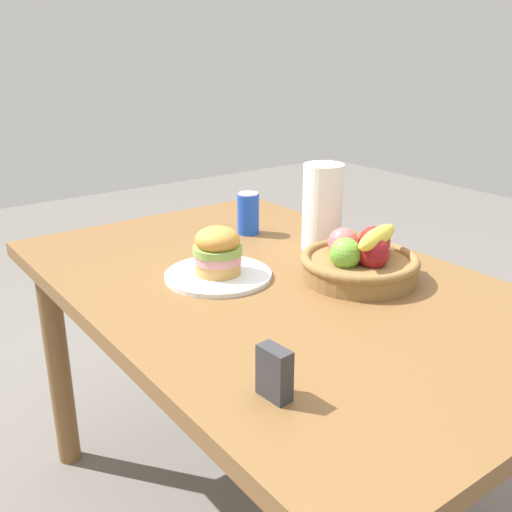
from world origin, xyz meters
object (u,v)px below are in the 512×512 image
object	(u,v)px
paper_towel_roll	(322,207)
soda_can	(248,213)
sandwich	(218,250)
napkin_holder	(274,373)
fruit_basket	(360,260)
plate	(218,275)

from	to	relation	value
paper_towel_roll	soda_can	bearing A→B (deg)	-160.48
sandwich	soda_can	distance (m)	0.36
napkin_holder	fruit_basket	bearing A→B (deg)	115.32
plate	napkin_holder	bearing A→B (deg)	-23.21
sandwich	soda_can	xyz separation A→B (m)	(-0.25, 0.27, -0.01)
plate	sandwich	distance (m)	0.07
sandwich	fruit_basket	xyz separation A→B (m)	(0.21, 0.28, -0.02)
sandwich	fruit_basket	bearing A→B (deg)	52.31
sandwich	soda_can	bearing A→B (deg)	132.30
soda_can	paper_towel_roll	size ratio (longest dim) A/B	0.53
soda_can	napkin_holder	bearing A→B (deg)	-33.10
fruit_basket	paper_towel_roll	distance (m)	0.25
soda_can	fruit_basket	world-z (taller)	fruit_basket
fruit_basket	paper_towel_roll	bearing A→B (deg)	160.98
paper_towel_roll	napkin_holder	distance (m)	0.76
soda_can	napkin_holder	world-z (taller)	soda_can
fruit_basket	plate	bearing A→B (deg)	-127.69
plate	soda_can	size ratio (longest dim) A/B	2.10
soda_can	fruit_basket	distance (m)	0.46
fruit_basket	paper_towel_roll	world-z (taller)	paper_towel_roll
plate	napkin_holder	size ratio (longest dim) A/B	2.94
plate	soda_can	bearing A→B (deg)	132.30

